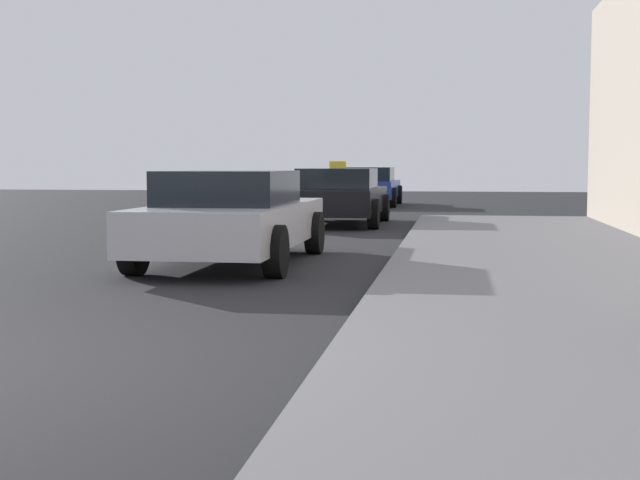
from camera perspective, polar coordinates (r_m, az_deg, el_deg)
name	(u,v)px	position (r m, az deg, el deg)	size (l,w,h in m)	color
ground_plane	(12,374)	(6.08, -19.35, -8.20)	(80.00, 80.00, 0.00)	#232326
car_silver	(233,217)	(12.04, -5.68, 1.52)	(1.99, 4.56, 1.27)	#B7B7BF
car_black	(339,196)	(19.92, 1.22, 2.87)	(2.06, 4.31, 1.43)	black
car_blue	(368,186)	(29.37, 3.15, 3.51)	(2.04, 4.48, 1.27)	#233899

